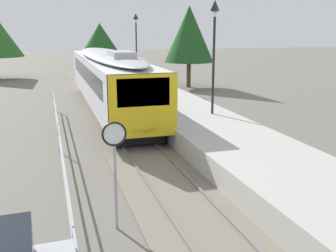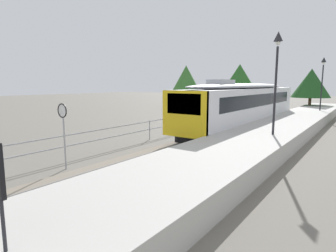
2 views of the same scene
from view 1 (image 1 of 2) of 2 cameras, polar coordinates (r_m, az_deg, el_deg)
The scene contains 10 objects.
ground_plane at distance 18.00m, azimuth -14.29°, elevation -2.74°, with size 160.00×160.00×0.00m, color #6B665B.
track_rails at distance 18.34m, azimuth -4.91°, elevation -1.95°, with size 3.20×60.00×0.14m.
commuter_train at distance 24.71m, azimuth -8.41°, elevation 6.98°, with size 2.82×18.41×3.74m.
station_platform at distance 19.14m, azimuth 4.63°, elevation 0.01°, with size 3.90×60.00×0.90m, color #B7B5AD.
platform_lamp_mid_platform at distance 19.37m, azimuth 6.59°, elevation 12.60°, with size 0.34×0.34×5.35m.
platform_lamp_far_end at distance 35.72m, azimuth -4.56°, elevation 13.08°, with size 0.34×0.34×5.35m.
speed_limit_sign at distance 9.78m, azimuth -7.61°, elevation -3.24°, with size 0.61×0.10×2.81m.
carpark_fence at distance 8.35m, azimuth -13.23°, elevation -15.67°, with size 0.06×36.06×1.25m.
tree_distant_left at distance 42.74m, azimuth -9.63°, elevation 11.77°, with size 4.73×4.73×5.52m.
tree_distant_centre at distance 34.87m, azimuth 3.03°, elevation 12.91°, with size 4.21×4.21×6.88m.
Camera 1 is at (-3.58, 4.70, 4.94)m, focal length 42.86 mm.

